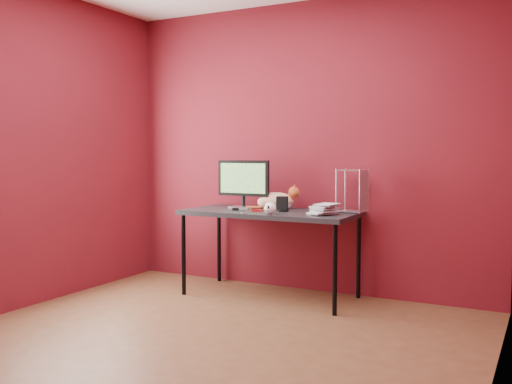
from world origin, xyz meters
The scene contains 11 objects.
room centered at (0.00, 0.00, 1.45)m, with size 3.52×3.52×2.61m.
desk centered at (-0.15, 1.37, 0.70)m, with size 1.50×0.70×0.75m.
monitor centered at (-0.46, 1.45, 0.99)m, with size 0.50×0.17×0.43m.
cat centered at (-0.17, 1.54, 0.83)m, with size 0.41×0.31×0.22m.
skull_mug centered at (-0.02, 1.09, 0.80)m, with size 0.10×0.11×0.10m.
speaker centered at (-0.03, 1.36, 0.81)m, with size 0.11×0.11×0.13m.
book_stack centered at (0.31, 1.32, 1.27)m, with size 0.24×0.26×1.03m.
wire_rack centered at (0.52, 1.57, 0.93)m, with size 0.23×0.20×0.36m.
pocket_knife centered at (-0.21, 1.24, 0.76)m, with size 0.09×0.03×0.02m, color #9F0C14.
black_gadget centered at (-0.42, 1.24, 0.76)m, with size 0.05×0.03×0.02m, color black.
washer centered at (-0.25, 1.08, 0.75)m, with size 0.04×0.04×0.00m, color silver.
Camera 1 is at (2.01, -3.03, 1.25)m, focal length 40.00 mm.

